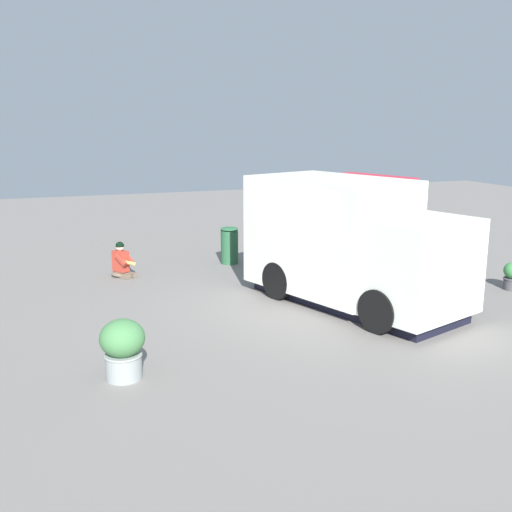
{
  "coord_description": "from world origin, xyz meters",
  "views": [
    {
      "loc": [
        -5.43,
        -11.24,
        3.68
      ],
      "look_at": [
        -1.13,
        0.61,
        0.85
      ],
      "focal_mm": 42.44,
      "sensor_mm": 36.0,
      "label": 1
    }
  ],
  "objects_px": {
    "food_truck": "(350,246)",
    "person_customer": "(122,263)",
    "planter_flowering_far": "(123,347)",
    "trash_bin": "(229,245)"
  },
  "relations": [
    {
      "from": "planter_flowering_far",
      "to": "food_truck",
      "type": "bearing_deg",
      "value": 24.34
    },
    {
      "from": "person_customer",
      "to": "planter_flowering_far",
      "type": "distance_m",
      "value": 6.04
    },
    {
      "from": "trash_bin",
      "to": "food_truck",
      "type": "bearing_deg",
      "value": -73.7
    },
    {
      "from": "person_customer",
      "to": "planter_flowering_far",
      "type": "xyz_separation_m",
      "value": [
        -0.79,
        -5.98,
        0.16
      ]
    },
    {
      "from": "food_truck",
      "to": "person_customer",
      "type": "height_order",
      "value": "food_truck"
    },
    {
      "from": "food_truck",
      "to": "person_customer",
      "type": "bearing_deg",
      "value": 137.33
    },
    {
      "from": "planter_flowering_far",
      "to": "trash_bin",
      "type": "relative_size",
      "value": 0.93
    },
    {
      "from": "planter_flowering_far",
      "to": "person_customer",
      "type": "bearing_deg",
      "value": 82.52
    },
    {
      "from": "food_truck",
      "to": "person_customer",
      "type": "distance_m",
      "value": 5.64
    },
    {
      "from": "food_truck",
      "to": "trash_bin",
      "type": "bearing_deg",
      "value": 106.3
    }
  ]
}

